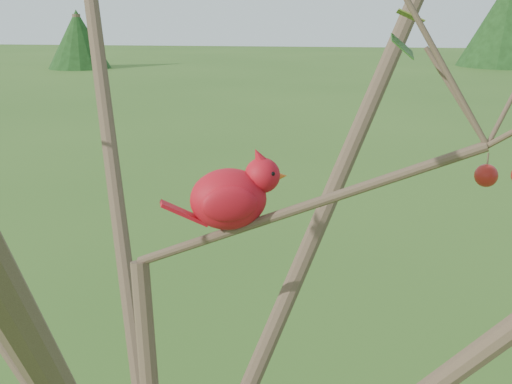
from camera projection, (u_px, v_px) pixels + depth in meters
The scene contains 3 objects.
crabapple_tree at pixel (156, 195), 1.04m from camera, with size 2.35×2.05×2.95m.
cardinal at pixel (233, 196), 1.14m from camera, with size 0.22×0.14×0.16m.
distant_trees at pixel (336, 28), 24.37m from camera, with size 42.34×11.16×3.81m.
Camera 1 is at (0.31, -0.99, 2.41)m, focal length 45.00 mm.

